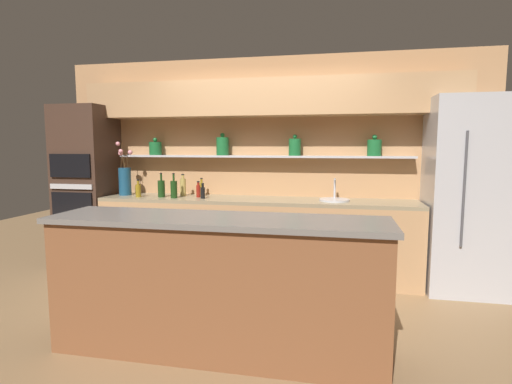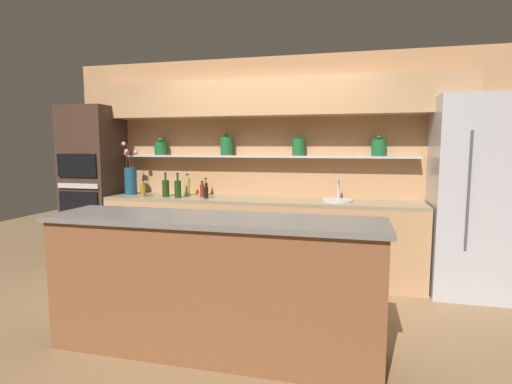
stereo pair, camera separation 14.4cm
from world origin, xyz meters
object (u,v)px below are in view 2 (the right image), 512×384
refrigerator (474,197)px  bottle_spirit_3 (187,187)px  bottle_sauce_0 (202,190)px  flower_vase (130,179)px  bottle_oil_2 (206,188)px  bottle_sauce_4 (206,192)px  sink_fixture (338,199)px  bottle_wine_5 (178,189)px  bottle_oil_1 (143,190)px  oven_tower (94,186)px  bottle_wine_6 (166,188)px

refrigerator → bottle_spirit_3: (-3.21, 0.12, 0.02)m
bottle_sauce_0 → flower_vase: bearing=178.8°
bottle_oil_2 → bottle_sauce_4: bottle_oil_2 is taller
sink_fixture → bottle_wine_5: (-1.87, -0.14, 0.09)m
bottle_oil_1 → bottle_spirit_3: 0.53m
oven_tower → bottle_oil_1: size_ratio=9.49×
bottle_wine_6 → bottle_sauce_4: bearing=-2.9°
sink_fixture → bottle_wine_5: size_ratio=1.13×
bottle_spirit_3 → oven_tower: bearing=-176.2°
sink_fixture → bottle_sauce_4: sink_fixture is taller
sink_fixture → bottle_spirit_3: size_ratio=1.24×
bottle_wine_6 → bottle_wine_5: bearing=-15.9°
bottle_sauce_0 → bottle_sauce_4: size_ratio=1.08×
bottle_oil_1 → bottle_oil_2: (0.70, 0.29, 0.00)m
bottle_oil_2 → bottle_sauce_4: (0.11, -0.26, -0.01)m
oven_tower → bottle_sauce_0: size_ratio=10.42×
bottle_spirit_3 → bottle_wine_6: (-0.21, -0.16, -0.01)m
sink_fixture → oven_tower: bearing=-179.8°
flower_vase → bottle_oil_1: size_ratio=3.12×
bottle_oil_2 → bottle_sauce_4: size_ratio=1.22×
bottle_spirit_3 → bottle_sauce_4: 0.38m
bottle_oil_2 → bottle_oil_1: bearing=-157.7°
oven_tower → bottle_oil_1: 0.79m
bottle_oil_2 → bottle_spirit_3: bearing=-161.6°
bottle_oil_1 → bottle_wine_6: bottle_wine_6 is taller
flower_vase → bottle_wine_5: (0.72, -0.15, -0.09)m
bottle_wine_5 → bottle_wine_6: size_ratio=1.01×
flower_vase → bottle_spirit_3: flower_vase is taller
oven_tower → sink_fixture: bearing=0.2°
sink_fixture → bottle_sauce_4: bearing=-175.6°
oven_tower → bottle_sauce_4: oven_tower is taller
bottle_sauce_0 → bottle_wine_5: (-0.26, -0.13, 0.02)m
flower_vase → bottle_wine_6: flower_vase is taller
oven_tower → bottle_spirit_3: size_ratio=7.48×
oven_tower → bottle_sauce_0: (1.49, 0.00, -0.01)m
bottle_sauce_0 → bottle_spirit_3: 0.25m
flower_vase → bottle_wine_6: size_ratio=2.26×
bottle_sauce_4 → refrigerator: bearing=1.4°
flower_vase → bottle_oil_2: size_ratio=3.03×
refrigerator → bottle_sauce_0: bearing=179.3°
sink_fixture → bottle_sauce_0: (-1.61, -0.01, 0.06)m
bottle_sauce_0 → bottle_spirit_3: size_ratio=0.72×
bottle_wine_5 → bottle_sauce_0: bearing=26.9°
bottle_sauce_4 → bottle_sauce_0: bearing=131.4°
refrigerator → oven_tower: refrigerator is taller
oven_tower → bottle_oil_1: bearing=-9.7°
bottle_sauce_0 → oven_tower: bearing=-180.0°
bottle_spirit_3 → bottle_sauce_4: bottle_spirit_3 is taller
sink_fixture → bottle_sauce_4: (-1.52, -0.12, 0.05)m
flower_vase → bottle_spirit_3: size_ratio=2.46×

